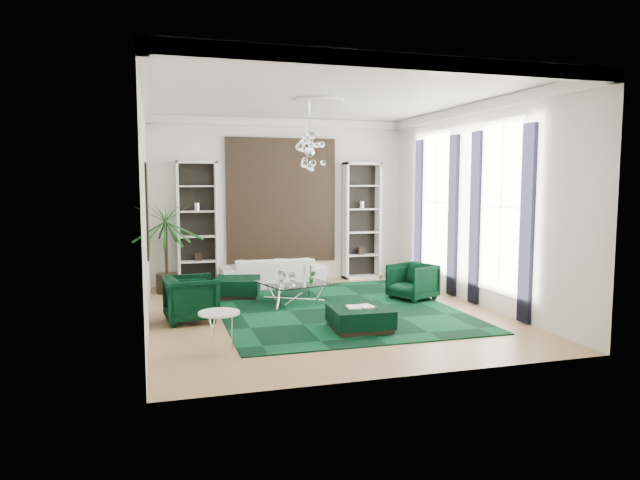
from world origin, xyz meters
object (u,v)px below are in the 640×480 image
object	(u,v)px
armchair_left	(191,299)
side_table	(219,332)
ottoman_side	(237,287)
armchair_right	(413,282)
palm	(166,235)
coffee_table	(294,292)
sofa	(272,272)
ottoman_front	(360,319)

from	to	relation	value
armchair_left	side_table	distance (m)	1.89
armchair_left	ottoman_side	world-z (taller)	armchair_left
armchair_right	palm	xyz separation A→B (m)	(-4.67, 2.07, 0.88)
coffee_table	side_table	xyz separation A→B (m)	(-1.74, -2.82, 0.07)
sofa	palm	size ratio (longest dim) A/B	0.91
palm	armchair_left	bearing A→B (deg)	-82.75
side_table	palm	distance (m)	4.66
ottoman_front	side_table	size ratio (longest dim) A/B	1.61
ottoman_front	palm	bearing A→B (deg)	125.68
ottoman_front	palm	world-z (taller)	palm
coffee_table	palm	xyz separation A→B (m)	(-2.34, 1.70, 1.04)
sofa	armchair_left	distance (m)	3.33
sofa	coffee_table	xyz separation A→B (m)	(0.07, -1.76, -0.13)
armchair_right	side_table	world-z (taller)	armchair_right
sofa	ottoman_front	world-z (taller)	sofa
ottoman_side	side_table	world-z (taller)	side_table
armchair_right	ottoman_front	bearing A→B (deg)	-67.18
sofa	ottoman_side	size ratio (longest dim) A/B	2.54
armchair_right	ottoman_side	bearing A→B (deg)	-133.96
armchair_right	ottoman_front	world-z (taller)	armchair_right
sofa	side_table	size ratio (longest dim) A/B	3.97
coffee_table	ottoman_front	xyz separation A→B (m)	(0.52, -2.28, -0.02)
side_table	palm	bearing A→B (deg)	97.56
side_table	coffee_table	bearing A→B (deg)	58.34
ottoman_front	palm	distance (m)	5.01
armchair_left	coffee_table	distance (m)	2.23
ottoman_front	ottoman_side	bearing A→B (deg)	115.55
armchair_right	side_table	bearing A→B (deg)	-82.58
sofa	coffee_table	world-z (taller)	sofa
ottoman_side	sofa	bearing A→B (deg)	44.67
sofa	coffee_table	size ratio (longest dim) A/B	1.92
coffee_table	ottoman_side	bearing A→B (deg)	139.03
armchair_left	sofa	bearing A→B (deg)	-40.58
ottoman_front	side_table	world-z (taller)	side_table
armchair_left	ottoman_side	bearing A→B (deg)	-34.50
sofa	armchair_left	world-z (taller)	armchair_left
armchair_right	sofa	bearing A→B (deg)	-155.17
armchair_left	side_table	bearing A→B (deg)	-177.15
armchair_left	palm	bearing A→B (deg)	2.09
armchair_right	ottoman_front	size ratio (longest dim) A/B	0.87
palm	ottoman_side	bearing A→B (deg)	-31.78
armchair_left	coffee_table	xyz separation A→B (m)	(2.00, 0.96, -0.18)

